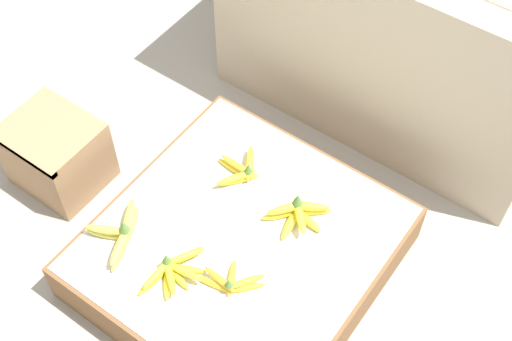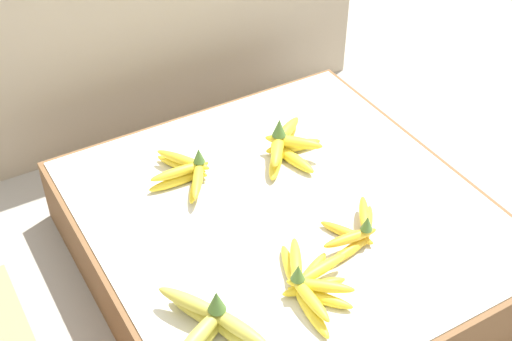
# 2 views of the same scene
# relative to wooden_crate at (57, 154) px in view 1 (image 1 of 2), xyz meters

# --- Properties ---
(ground_plane) EXTENTS (10.00, 10.00, 0.00)m
(ground_plane) POSITION_rel_wooden_crate_xyz_m (0.79, 0.09, -0.14)
(ground_plane) COLOR gray
(display_platform) EXTENTS (0.91, 0.95, 0.19)m
(display_platform) POSITION_rel_wooden_crate_xyz_m (0.79, 0.09, -0.05)
(display_platform) COLOR brown
(display_platform) RESTS_ON ground_plane
(back_vendor_table) EXTENTS (1.31, 0.52, 0.81)m
(back_vendor_table) POSITION_rel_wooden_crate_xyz_m (0.81, 1.03, 0.26)
(back_vendor_table) COLOR tan
(back_vendor_table) RESTS_ON ground_plane
(wooden_crate) EXTENTS (0.32, 0.28, 0.29)m
(wooden_crate) POSITION_rel_wooden_crate_xyz_m (0.00, 0.00, 0.00)
(wooden_crate) COLOR #997551
(wooden_crate) RESTS_ON ground_plane
(banana_bunch_front_left) EXTENTS (0.20, 0.25, 0.11)m
(banana_bunch_front_left) POSITION_rel_wooden_crate_xyz_m (0.47, -0.15, 0.08)
(banana_bunch_front_left) COLOR gold
(banana_bunch_front_left) RESTS_ON display_platform
(banana_bunch_front_midleft) EXTENTS (0.17, 0.26, 0.09)m
(banana_bunch_front_midleft) POSITION_rel_wooden_crate_xyz_m (0.70, -0.15, 0.07)
(banana_bunch_front_midleft) COLOR yellow
(banana_bunch_front_midleft) RESTS_ON display_platform
(banana_bunch_front_midright) EXTENTS (0.20, 0.14, 0.08)m
(banana_bunch_front_midright) POSITION_rel_wooden_crate_xyz_m (0.87, -0.08, 0.07)
(banana_bunch_front_midright) COLOR gold
(banana_bunch_front_midright) RESTS_ON display_platform
(banana_bunch_middle_midleft) EXTENTS (0.17, 0.23, 0.09)m
(banana_bunch_middle_midleft) POSITION_rel_wooden_crate_xyz_m (0.64, 0.30, 0.07)
(banana_bunch_middle_midleft) COLOR yellow
(banana_bunch_middle_midleft) RESTS_ON display_platform
(banana_bunch_middle_midright) EXTENTS (0.21, 0.21, 0.11)m
(banana_bunch_middle_midright) POSITION_rel_wooden_crate_xyz_m (0.90, 0.26, 0.07)
(banana_bunch_middle_midright) COLOR yellow
(banana_bunch_middle_midright) RESTS_ON display_platform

